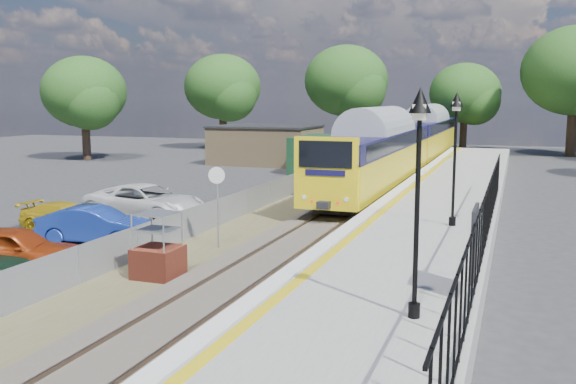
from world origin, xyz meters
The scene contains 17 objects.
ground centered at (0.00, 0.00, 0.00)m, with size 120.00×120.00×0.00m, color #2D2D30.
track_bed centered at (-0.47, 9.67, 0.09)m, with size 5.90×80.00×0.29m.
platform centered at (4.20, 8.00, 0.45)m, with size 5.00×70.00×0.90m, color gray.
platform_edge centered at (2.14, 8.00, 0.90)m, with size 0.90×70.00×0.01m.
victorian_lamp_south centered at (5.50, -4.00, 4.30)m, with size 0.44×0.44×4.60m.
victorian_lamp_north centered at (5.30, 6.00, 4.30)m, with size 0.44×0.44×4.60m.
palisade_fence centered at (6.55, 2.24, 1.84)m, with size 0.12×26.00×2.00m.
wire_fence centered at (-4.20, 12.00, 0.60)m, with size 0.06×52.00×1.20m.
outbuilding centered at (-10.91, 31.21, 1.52)m, with size 10.80×10.10×3.12m.
tree_line centered at (1.40, 42.00, 6.61)m, with size 56.80×43.80×11.88m.
train centered at (0.00, 28.80, 2.34)m, with size 2.82×40.83×3.51m.
brick_plinth centered at (-2.50, -0.55, 0.97)m, with size 1.26×1.26×2.01m.
speed_sign centered at (-2.50, 3.45, 2.01)m, with size 0.58×0.16×2.93m.
car_red centered at (-6.96, -1.55, 0.74)m, with size 1.74×4.34×1.48m, color #97320D.
car_blue centered at (-7.16, 2.79, 0.69)m, with size 1.45×4.16×1.37m, color navy.
car_yellow centered at (-9.59, 4.21, 0.57)m, with size 1.61×3.95×1.15m, color gold.
car_white centered at (-7.91, 7.44, 0.78)m, with size 2.58×5.61×1.56m, color silver.
Camera 1 is at (7.30, -16.57, 5.28)m, focal length 40.00 mm.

